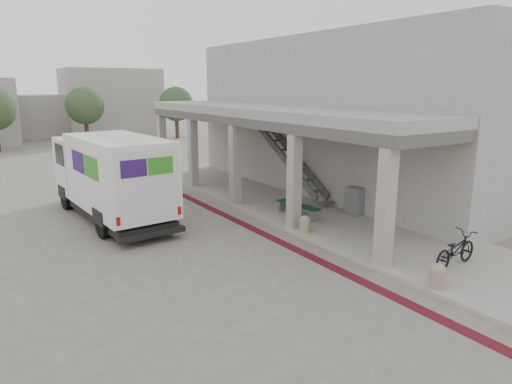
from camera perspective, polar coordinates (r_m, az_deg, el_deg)
ground at (r=14.38m, az=-0.82°, el=-6.71°), size 120.00×120.00×0.00m
bike_lane_stripe at (r=16.49m, az=-1.55°, el=-4.06°), size 0.35×40.00×0.01m
sidewalk at (r=16.71m, az=10.93°, el=-3.87°), size 4.40×28.00×0.12m
transit_building at (r=21.28m, az=8.51°, el=9.02°), size 7.60×17.00×7.00m
distant_backdrop at (r=47.61m, az=-27.89°, el=9.04°), size 28.00×10.00×6.50m
tree_mid at (r=42.51m, az=-20.62°, el=10.05°), size 3.20×3.20×4.80m
tree_right at (r=44.00m, az=-9.95°, el=10.76°), size 3.20×3.20×4.80m
fedex_truck at (r=17.61m, az=-17.75°, el=2.02°), size 2.77×7.51×3.15m
bench at (r=17.03m, az=5.24°, el=-1.97°), size 0.62×2.04×0.47m
bollard_near at (r=12.02m, az=21.77°, el=-9.65°), size 0.40×0.40×0.61m
bollard_far at (r=15.33m, az=6.09°, el=-3.93°), size 0.38×0.38×0.56m
utility_cabinet at (r=17.57m, az=12.29°, el=-1.12°), size 0.53×0.67×1.05m
bicycle_black at (r=13.43m, az=23.66°, el=-6.63°), size 1.85×0.78×0.95m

